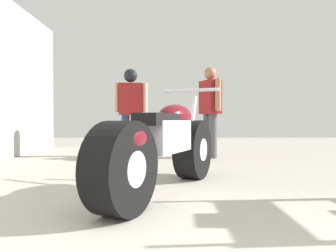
% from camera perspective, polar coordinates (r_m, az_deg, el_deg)
% --- Properties ---
extents(ground_plane, '(15.86, 15.86, 0.00)m').
position_cam_1_polar(ground_plane, '(4.15, 4.89, -8.57)').
color(ground_plane, '#A8A399').
extents(motorcycle_maroon_cruiser, '(1.18, 2.18, 1.06)m').
position_cam_1_polar(motorcycle_maroon_cruiser, '(2.95, -0.59, -3.99)').
color(motorcycle_maroon_cruiser, black).
rests_on(motorcycle_maroon_cruiser, ground_plane).
extents(mechanic_in_blue, '(0.39, 0.66, 1.67)m').
position_cam_1_polar(mechanic_in_blue, '(5.79, 7.92, 3.57)').
color(mechanic_in_blue, '#4C4C4C').
rests_on(mechanic_in_blue, ground_plane).
extents(mechanic_with_helmet, '(0.66, 0.28, 1.68)m').
position_cam_1_polar(mechanic_with_helmet, '(6.05, -6.71, 4.06)').
color(mechanic_with_helmet, '#2D3851').
rests_on(mechanic_with_helmet, ground_plane).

